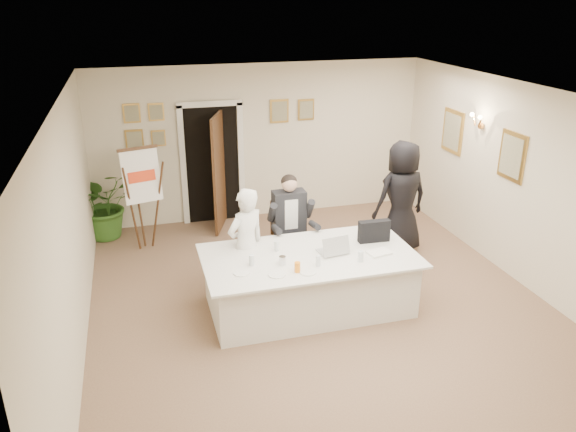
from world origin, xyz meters
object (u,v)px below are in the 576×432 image
(potted_palm, at_px, (104,204))
(laptop_bag, at_px, (374,231))
(seated_man, at_px, (290,224))
(standing_man, at_px, (246,245))
(steel_jug, at_px, (282,260))
(oj_glass, at_px, (297,267))
(flip_chart, at_px, (143,204))
(standing_woman, at_px, (401,198))
(laptop, at_px, (333,242))
(paper_stack, at_px, (379,253))
(conference_table, at_px, (309,281))

(potted_palm, height_order, laptop_bag, potted_palm)
(seated_man, distance_m, standing_man, 1.01)
(steel_jug, bearing_deg, oj_glass, -63.73)
(seated_man, height_order, potted_palm, seated_man)
(flip_chart, xyz_separation_m, oj_glass, (1.72, -2.89, 0.06))
(standing_woman, bearing_deg, seated_man, -0.33)
(standing_woman, distance_m, steel_jug, 2.78)
(steel_jug, bearing_deg, standing_man, 116.69)
(seated_man, bearing_deg, standing_woman, -4.05)
(potted_palm, distance_m, laptop_bag, 4.70)
(seated_man, distance_m, steel_jug, 1.37)
(laptop, bearing_deg, standing_man, 148.07)
(standing_woman, xyz_separation_m, paper_stack, (-1.06, -1.52, -0.12))
(laptop_bag, relative_size, steel_jug, 3.90)
(seated_man, height_order, oj_glass, seated_man)
(paper_stack, height_order, steel_jug, steel_jug)
(oj_glass, bearing_deg, potted_palm, 123.15)
(paper_stack, bearing_deg, laptop, 158.73)
(standing_woman, height_order, potted_palm, standing_woman)
(conference_table, xyz_separation_m, laptop_bag, (0.97, 0.17, 0.53))
(laptop_bag, height_order, paper_stack, laptop_bag)
(conference_table, distance_m, flip_chart, 3.21)
(seated_man, bearing_deg, oj_glass, -112.50)
(seated_man, xyz_separation_m, standing_man, (-0.79, -0.64, 0.04))
(paper_stack, bearing_deg, potted_palm, 136.04)
(seated_man, xyz_separation_m, steel_jug, (-0.46, -1.28, 0.07))
(potted_palm, xyz_separation_m, paper_stack, (3.51, -3.39, 0.20))
(laptop, bearing_deg, oj_glass, -152.79)
(flip_chart, distance_m, steel_jug, 3.09)
(laptop, distance_m, laptop_bag, 0.67)
(potted_palm, distance_m, laptop, 4.34)
(standing_woman, bearing_deg, oj_glass, 31.53)
(seated_man, height_order, flip_chart, flip_chart)
(paper_stack, bearing_deg, oj_glass, -170.07)
(standing_woman, xyz_separation_m, steel_jug, (-2.35, -1.48, -0.08))
(standing_woman, relative_size, paper_stack, 6.21)
(conference_table, distance_m, standing_woman, 2.40)
(standing_woman, bearing_deg, potted_palm, -28.46)
(standing_woman, bearing_deg, conference_table, 27.74)
(laptop, distance_m, oj_glass, 0.74)
(steel_jug, bearing_deg, seated_man, 70.24)
(potted_palm, bearing_deg, laptop_bag, -39.84)
(standing_man, bearing_deg, paper_stack, 130.20)
(flip_chart, height_order, steel_jug, flip_chart)
(conference_table, relative_size, paper_stack, 9.37)
(oj_glass, xyz_separation_m, steel_jug, (-0.12, 0.25, -0.01))
(potted_palm, relative_size, laptop_bag, 2.77)
(seated_man, distance_m, standing_woman, 1.90)
(standing_man, bearing_deg, standing_woman, 170.62)
(flip_chart, relative_size, paper_stack, 5.75)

